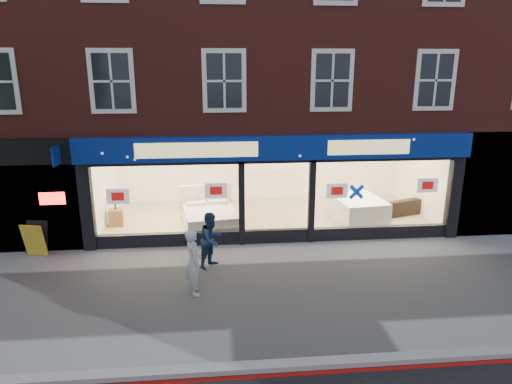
{
  "coord_description": "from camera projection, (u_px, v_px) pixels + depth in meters",
  "views": [
    {
      "loc": [
        -1.83,
        -9.82,
        5.25
      ],
      "look_at": [
        -0.68,
        2.5,
        1.76
      ],
      "focal_mm": 32.0,
      "sensor_mm": 36.0,
      "label": 1
    }
  ],
  "objects": [
    {
      "name": "ground",
      "position": [
        293.0,
        290.0,
        11.0
      ],
      "size": [
        120.0,
        120.0,
        0.0
      ],
      "primitive_type": "plane",
      "color": "gray",
      "rests_on": "ground"
    },
    {
      "name": "kerb_line",
      "position": [
        324.0,
        373.0,
        8.03
      ],
      "size": [
        60.0,
        0.1,
        0.01
      ],
      "primitive_type": "cube",
      "color": "#8C0A07",
      "rests_on": "ground"
    },
    {
      "name": "kerb_stone",
      "position": [
        321.0,
        363.0,
        8.2
      ],
      "size": [
        60.0,
        0.25,
        0.12
      ],
      "primitive_type": "cube",
      "color": "gray",
      "rests_on": "ground"
    },
    {
      "name": "showroom_floor",
      "position": [
        268.0,
        217.0,
        16.02
      ],
      "size": [
        11.0,
        4.5,
        0.1
      ],
      "primitive_type": "cube",
      "color": "tan",
      "rests_on": "ground"
    },
    {
      "name": "building",
      "position": [
        263.0,
        21.0,
        15.83
      ],
      "size": [
        19.0,
        8.26,
        10.3
      ],
      "color": "maroon",
      "rests_on": "ground"
    },
    {
      "name": "display_bed",
      "position": [
        210.0,
        217.0,
        14.85
      ],
      "size": [
        2.01,
        2.33,
        1.19
      ],
      "rotation": [
        0.0,
        0.0,
        0.14
      ],
      "color": "beige",
      "rests_on": "showroom_floor"
    },
    {
      "name": "bedside_table",
      "position": [
        116.0,
        217.0,
        15.04
      ],
      "size": [
        0.5,
        0.5,
        0.55
      ],
      "primitive_type": "cube",
      "rotation": [
        0.0,
        0.0,
        0.11
      ],
      "color": "brown",
      "rests_on": "showroom_floor"
    },
    {
      "name": "mattress_stack",
      "position": [
        358.0,
        209.0,
        15.58
      ],
      "size": [
        1.72,
        2.07,
        0.75
      ],
      "rotation": [
        0.0,
        0.0,
        0.13
      ],
      "color": "white",
      "rests_on": "showroom_floor"
    },
    {
      "name": "sofa",
      "position": [
        397.0,
        206.0,
        16.18
      ],
      "size": [
        2.1,
        1.33,
        0.57
      ],
      "primitive_type": "imported",
      "rotation": [
        0.0,
        0.0,
        3.45
      ],
      "color": "black",
      "rests_on": "showroom_floor"
    },
    {
      "name": "a_board",
      "position": [
        36.0,
        239.0,
        12.83
      ],
      "size": [
        0.72,
        0.55,
        0.99
      ],
      "primitive_type": "cube",
      "rotation": [
        0.0,
        0.0,
        -0.23
      ],
      "color": "gold",
      "rests_on": "ground"
    },
    {
      "name": "pedestrian_grey",
      "position": [
        194.0,
        262.0,
        10.63
      ],
      "size": [
        0.5,
        0.65,
        1.6
      ],
      "primitive_type": "imported",
      "rotation": [
        0.0,
        0.0,
        1.79
      ],
      "color": "#AFB2B7",
      "rests_on": "ground"
    },
    {
      "name": "pedestrian_blue",
      "position": [
        212.0,
        240.0,
        12.08
      ],
      "size": [
        0.91,
        0.93,
        1.51
      ],
      "primitive_type": "imported",
      "rotation": [
        0.0,
        0.0,
        0.89
      ],
      "color": "navy",
      "rests_on": "ground"
    }
  ]
}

